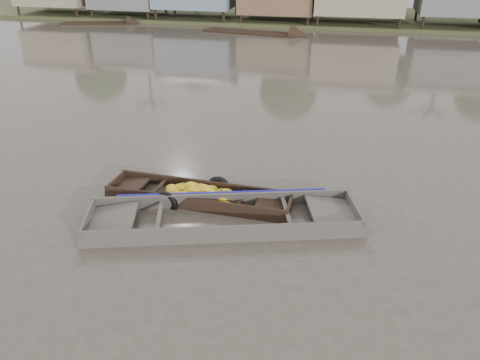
# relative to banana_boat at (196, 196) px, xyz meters

# --- Properties ---
(ground) EXTENTS (120.00, 120.00, 0.00)m
(ground) POSITION_rel_banana_boat_xyz_m (1.93, -0.65, -0.13)
(ground) COLOR #484037
(ground) RESTS_ON ground
(banana_boat) EXTENTS (5.06, 1.47, 0.72)m
(banana_boat) POSITION_rel_banana_boat_xyz_m (0.00, 0.00, 0.00)
(banana_boat) COLOR black
(banana_boat) RESTS_ON ground
(viewer_boat) EXTENTS (6.92, 3.51, 0.54)m
(viewer_boat) POSITION_rel_banana_boat_xyz_m (0.99, -0.95, -0.08)
(viewer_boat) COLOR #44403A
(viewer_boat) RESTS_ON ground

